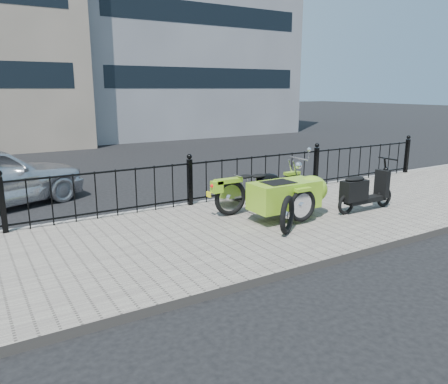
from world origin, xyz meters
TOP-DOWN VIEW (x-y plane):
  - ground at (0.00, 0.00)m, footprint 120.00×120.00m
  - sidewalk at (0.00, -0.50)m, footprint 30.00×3.80m
  - curb at (0.00, 1.44)m, footprint 30.00×0.10m
  - iron_fence at (0.00, 1.30)m, footprint 14.11×0.11m
  - motorcycle_sidecar at (1.18, -0.41)m, footprint 2.28×1.48m
  - scooter at (2.69, -0.90)m, footprint 1.51×0.44m
  - spare_tire at (0.53, -1.22)m, footprint 0.59×0.46m

SIDE VIEW (x-z plane):
  - ground at x=0.00m, z-range 0.00..0.00m
  - sidewalk at x=0.00m, z-range 0.00..0.12m
  - curb at x=0.00m, z-range 0.00..0.12m
  - spare_tire at x=0.53m, z-range 0.12..0.78m
  - scooter at x=2.69m, z-range 0.01..1.03m
  - iron_fence at x=0.00m, z-range 0.05..1.12m
  - motorcycle_sidecar at x=1.18m, z-range 0.10..1.09m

